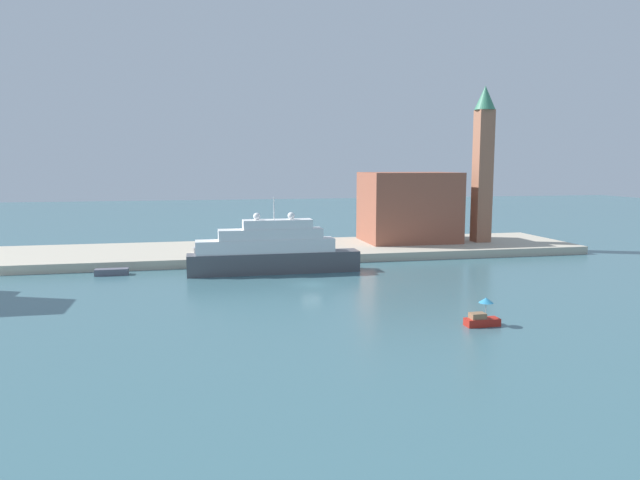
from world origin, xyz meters
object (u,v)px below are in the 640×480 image
at_px(bell_tower, 483,159).
at_px(mooring_bollard, 329,253).
at_px(work_barge, 112,272).
at_px(parked_car, 206,248).
at_px(person_figure, 225,249).
at_px(small_motorboat, 482,317).
at_px(large_yacht, 272,252).
at_px(harbor_building, 409,207).

xyz_separation_m(bell_tower, mooring_bollard, (-32.58, -9.86, -15.79)).
distance_m(work_barge, parked_car, 17.80).
distance_m(person_figure, mooring_bollard, 17.59).
distance_m(small_motorboat, parked_car, 54.84).
bearing_deg(work_barge, bell_tower, 11.57).
xyz_separation_m(small_motorboat, work_barge, (-40.89, 37.10, -0.47)).
relative_size(large_yacht, bell_tower, 0.88).
xyz_separation_m(small_motorboat, bell_tower, (26.01, 50.79, 16.59)).
distance_m(harbor_building, person_figure, 37.82).
bearing_deg(harbor_building, person_figure, -165.44).
bearing_deg(small_motorboat, bell_tower, 62.89).
bearing_deg(large_yacht, small_motorboat, -63.07).
xyz_separation_m(harbor_building, parked_car, (-39.26, -6.61, -6.06)).
bearing_deg(parked_car, small_motorboat, -60.75).
bearing_deg(large_yacht, bell_tower, 21.43).
bearing_deg(person_figure, work_barge, -155.20).
distance_m(parked_car, mooring_bollard, 21.36).
bearing_deg(person_figure, parked_car, 138.23).
bearing_deg(work_barge, person_figure, 24.80).
bearing_deg(person_figure, mooring_bollard, -13.55).
distance_m(large_yacht, mooring_bollard, 12.86).
relative_size(work_barge, parked_car, 1.12).
distance_m(work_barge, mooring_bollard, 34.55).
distance_m(work_barge, bell_tower, 70.38).
bearing_deg(large_yacht, harbor_building, 34.79).
xyz_separation_m(harbor_building, person_figure, (-36.15, -9.39, -5.95)).
height_order(harbor_building, mooring_bollard, harbor_building).
distance_m(work_barge, person_figure, 19.05).
bearing_deg(bell_tower, mooring_bollard, -163.17).
bearing_deg(person_figure, small_motorboat, -62.28).
xyz_separation_m(bell_tower, person_figure, (-49.68, -5.74, -15.33)).
bearing_deg(harbor_building, parked_car, -170.45).
relative_size(large_yacht, work_barge, 5.47).
distance_m(small_motorboat, work_barge, 55.22).
height_order(large_yacht, parked_car, large_yacht).
relative_size(work_barge, person_figure, 2.87).
xyz_separation_m(large_yacht, parked_car, (-9.60, 14.00, -1.17)).
height_order(work_barge, mooring_bollard, mooring_bollard).
bearing_deg(small_motorboat, mooring_bollard, 99.13).
bearing_deg(work_barge, large_yacht, -7.84).
xyz_separation_m(large_yacht, bell_tower, (43.19, 16.96, 14.26)).
height_order(large_yacht, person_figure, large_yacht).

